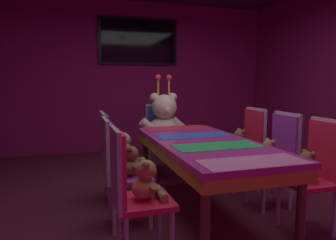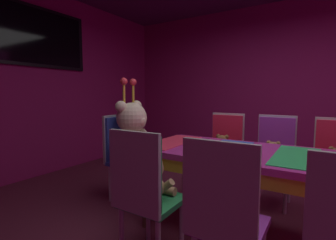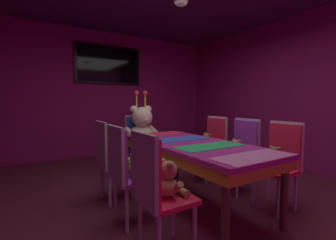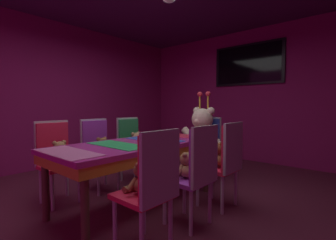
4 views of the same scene
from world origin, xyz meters
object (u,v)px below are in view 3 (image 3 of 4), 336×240
object	(u,v)px
chair_right_2	(213,141)
teddy_left_1	(137,165)
chair_left_1	(124,165)
king_teddy_bear	(142,129)
teddy_right_2	(206,143)
wall_tv	(109,65)
chair_left_2	(108,153)
throne_chair	(138,138)
banquet_table	(193,150)
chair_left_0	(153,183)
teddy_left_2	(120,153)
chair_right_0	(281,156)
teddy_left_0	(169,181)
teddy_right_0	(274,159)
teddy_right_1	(235,150)
chair_right_1	(243,147)

from	to	relation	value
chair_right_2	teddy_left_1	bearing A→B (deg)	20.37
chair_left_1	king_teddy_bear	bearing A→B (deg)	58.00
teddy_right_2	wall_tv	size ratio (longest dim) A/B	0.20
chair_left_2	chair_right_2	world-z (taller)	same
king_teddy_bear	wall_tv	size ratio (longest dim) A/B	0.64
throne_chair	teddy_right_2	bearing A→B (deg)	36.41
banquet_table	chair_left_0	xyz separation A→B (m)	(-0.85, -0.59, -0.06)
chair_left_2	teddy_left_2	world-z (taller)	chair_left_2
chair_left_1	chair_right_2	distance (m)	1.81
king_teddy_bear	wall_tv	world-z (taller)	wall_tv
chair_left_0	chair_right_2	world-z (taller)	same
chair_right_0	chair_left_1	bearing A→B (deg)	-18.62
teddy_left_0	teddy_right_2	xyz separation A→B (m)	(1.42, 1.17, -0.01)
wall_tv	teddy_left_2	bearing A→B (deg)	-105.23
chair_left_2	teddy_right_2	distance (m)	1.54
king_teddy_bear	teddy_right_0	bearing A→B (deg)	19.64
chair_left_1	wall_tv	bearing A→B (deg)	74.55
chair_left_2	teddy_right_1	distance (m)	1.66
chair_left_0	chair_right_0	world-z (taller)	same
chair_right_1	king_teddy_bear	bearing A→B (deg)	-57.95
banquet_table	chair_left_0	bearing A→B (deg)	-145.06
teddy_left_1	chair_right_2	distance (m)	1.68
teddy_left_2	chair_left_0	bearing A→B (deg)	-97.96
chair_left_2	teddy_right_0	size ratio (longest dim) A/B	3.55
teddy_left_2	teddy_right_0	distance (m)	1.81
teddy_left_0	teddy_left_1	xyz separation A→B (m)	(-0.01, 0.59, -0.01)
chair_right_1	chair_right_0	bearing A→B (deg)	87.93
teddy_right_1	throne_chair	size ratio (longest dim) A/B	0.28
banquet_table	teddy_right_2	world-z (taller)	banquet_table
banquet_table	teddy_left_0	size ratio (longest dim) A/B	6.43
chair_right_0	teddy_right_2	distance (m)	1.16
chair_right_2	chair_right_0	bearing A→B (deg)	89.11
teddy_left_2	chair_right_1	distance (m)	1.65
chair_right_0	teddy_right_1	bearing A→B (deg)	-78.16
chair_left_2	teddy_left_2	distance (m)	0.15
throne_chair	wall_tv	bearing A→B (deg)	180.00
chair_left_1	chair_left_2	bearing A→B (deg)	87.19
teddy_left_2	teddy_right_1	bearing A→B (deg)	-22.82
teddy_left_1	teddy_left_2	xyz separation A→B (m)	(0.03, 0.60, 0.01)
teddy_right_2	chair_right_1	bearing A→B (deg)	104.22
teddy_left_2	teddy_left_0	bearing A→B (deg)	-91.03
chair_left_2	teddy_right_0	world-z (taller)	chair_left_2
teddy_left_1	banquet_table	bearing A→B (deg)	0.36
chair_left_1	teddy_right_2	world-z (taller)	chair_left_1
teddy_left_0	chair_left_1	xyz separation A→B (m)	(-0.15, 0.59, 0.01)
king_teddy_bear	banquet_table	bearing A→B (deg)	-0.00
chair_left_1	chair_right_1	distance (m)	1.72
chair_left_0	chair_left_2	world-z (taller)	same
banquet_table	teddy_right_0	distance (m)	0.91
chair_right_1	chair_left_0	bearing A→B (deg)	19.22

